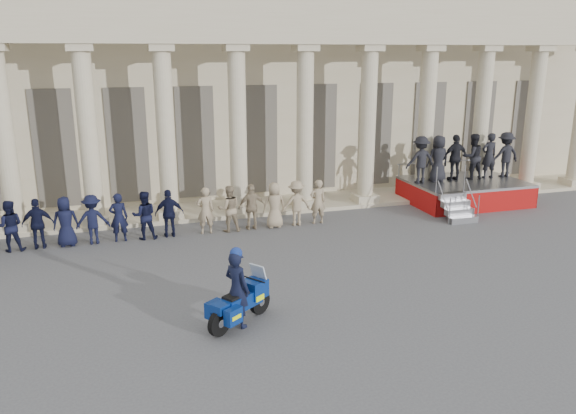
{
  "coord_description": "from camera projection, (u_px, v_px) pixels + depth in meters",
  "views": [
    {
      "loc": [
        -2.91,
        -12.24,
        6.02
      ],
      "look_at": [
        1.73,
        3.04,
        1.6
      ],
      "focal_mm": 35.0,
      "sensor_mm": 36.0,
      "label": 1
    }
  ],
  "objects": [
    {
      "name": "ground",
      "position": [
        257.0,
        307.0,
        13.71
      ],
      "size": [
        90.0,
        90.0,
        0.0
      ],
      "primitive_type": "plane",
      "color": "#4A4A4D",
      "rests_on": "ground"
    },
    {
      "name": "building",
      "position": [
        180.0,
        85.0,
        26.1
      ],
      "size": [
        40.0,
        12.5,
        9.0
      ],
      "color": "#BCAD8D",
      "rests_on": "ground"
    },
    {
      "name": "officer_rank",
      "position": [
        63.0,
        222.0,
        17.83
      ],
      "size": [
        17.35,
        0.62,
        1.63
      ],
      "color": "black",
      "rests_on": "ground"
    },
    {
      "name": "reviewing_stand",
      "position": [
        463.0,
        164.0,
        22.88
      ],
      "size": [
        5.22,
        4.31,
        2.81
      ],
      "color": "gray",
      "rests_on": "ground"
    },
    {
      "name": "motorcycle",
      "position": [
        241.0,
        302.0,
        12.74
      ],
      "size": [
        1.68,
        1.39,
        1.27
      ],
      "rotation": [
        0.0,
        0.0,
        0.62
      ],
      "color": "black",
      "rests_on": "ground"
    },
    {
      "name": "rider",
      "position": [
        237.0,
        288.0,
        12.55
      ],
      "size": [
        0.73,
        0.78,
        1.89
      ],
      "rotation": [
        0.0,
        0.0,
        2.19
      ],
      "color": "black",
      "rests_on": "ground"
    }
  ]
}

